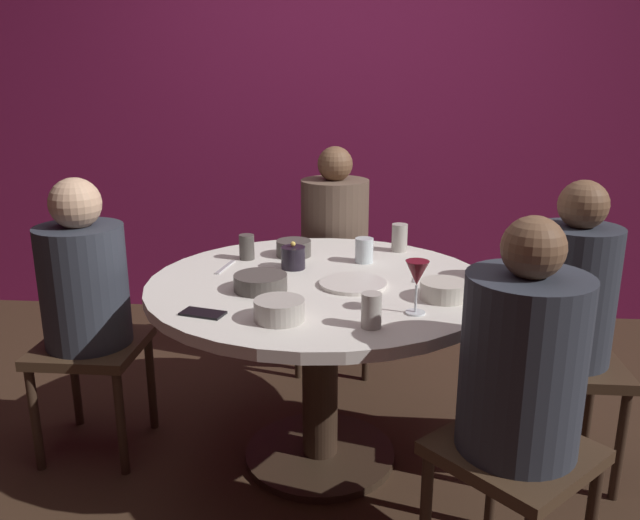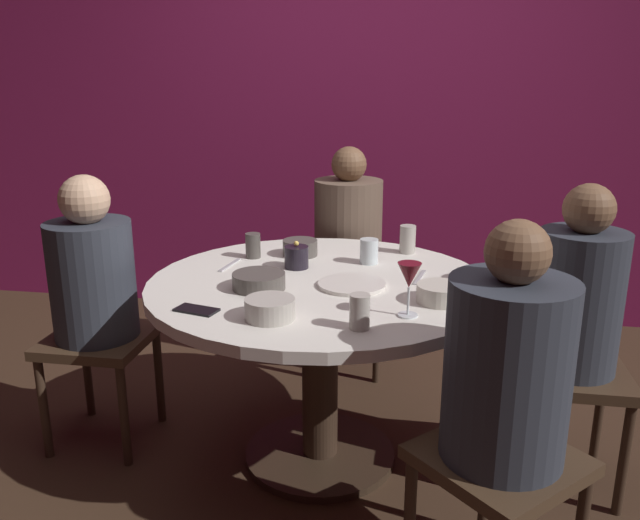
{
  "view_description": "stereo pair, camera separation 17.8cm",
  "coord_description": "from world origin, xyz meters",
  "px_view_note": "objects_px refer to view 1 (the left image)",
  "views": [
    {
      "loc": [
        0.19,
        -2.26,
        1.49
      ],
      "look_at": [
        0.0,
        0.0,
        0.83
      ],
      "focal_mm": 36.03,
      "sensor_mm": 36.0,
      "label": 1
    },
    {
      "loc": [
        0.37,
        -2.24,
        1.49
      ],
      "look_at": [
        0.0,
        0.0,
        0.83
      ],
      "focal_mm": 36.03,
      "sensor_mm": 36.0,
      "label": 2
    }
  ],
  "objects_px": {
    "bowl_serving_large": "(279,310)",
    "cup_near_candle": "(371,310)",
    "candle_holder": "(293,258)",
    "bowl_small_white": "(294,248)",
    "seated_diner_front_right": "(522,370)",
    "cell_phone": "(203,313)",
    "seated_diner_back": "(335,234)",
    "dining_table": "(320,321)",
    "seated_diner_right": "(572,300)",
    "cup_center_front": "(364,250)",
    "cup_by_right_diner": "(247,247)",
    "cup_by_left_diner": "(399,238)",
    "dinner_plate": "(353,284)",
    "seated_diner_left": "(84,287)",
    "wine_glass": "(417,275)",
    "bowl_sauce_side": "(444,290)",
    "bowl_salad_center": "(261,282)"
  },
  "relations": [
    {
      "from": "bowl_serving_large",
      "to": "cup_near_candle",
      "type": "height_order",
      "value": "cup_near_candle"
    },
    {
      "from": "candle_holder",
      "to": "bowl_small_white",
      "type": "bearing_deg",
      "value": 96.53
    },
    {
      "from": "seated_diner_front_right",
      "to": "candle_holder",
      "type": "bearing_deg",
      "value": -1.12
    },
    {
      "from": "cell_phone",
      "to": "bowl_small_white",
      "type": "relative_size",
      "value": 0.96
    },
    {
      "from": "seated_diner_back",
      "to": "cup_near_candle",
      "type": "bearing_deg",
      "value": 8.39
    },
    {
      "from": "candle_holder",
      "to": "cell_phone",
      "type": "relative_size",
      "value": 0.78
    },
    {
      "from": "dining_table",
      "to": "seated_diner_back",
      "type": "distance_m",
      "value": 0.88
    },
    {
      "from": "seated_diner_right",
      "to": "candle_holder",
      "type": "xyz_separation_m",
      "value": [
        -1.04,
        0.15,
        0.09
      ]
    },
    {
      "from": "seated_diner_front_right",
      "to": "bowl_small_white",
      "type": "height_order",
      "value": "seated_diner_front_right"
    },
    {
      "from": "cup_center_front",
      "to": "seated_diner_front_right",
      "type": "bearing_deg",
      "value": -62.51
    },
    {
      "from": "dining_table",
      "to": "seated_diner_right",
      "type": "bearing_deg",
      "value": 0.0
    },
    {
      "from": "seated_diner_back",
      "to": "cup_center_front",
      "type": "relative_size",
      "value": 11.47
    },
    {
      "from": "candle_holder",
      "to": "cup_by_right_diner",
      "type": "relative_size",
      "value": 1.06
    },
    {
      "from": "cup_by_left_diner",
      "to": "cup_center_front",
      "type": "relative_size",
      "value": 1.19
    },
    {
      "from": "seated_diner_back",
      "to": "dinner_plate",
      "type": "height_order",
      "value": "seated_diner_back"
    },
    {
      "from": "cup_near_candle",
      "to": "cup_center_front",
      "type": "relative_size",
      "value": 1.08
    },
    {
      "from": "seated_diner_left",
      "to": "candle_holder",
      "type": "relative_size",
      "value": 10.27
    },
    {
      "from": "seated_diner_left",
      "to": "cup_center_front",
      "type": "bearing_deg",
      "value": 13.5
    },
    {
      "from": "seated_diner_front_right",
      "to": "wine_glass",
      "type": "xyz_separation_m",
      "value": [
        -0.28,
        0.3,
        0.17
      ]
    },
    {
      "from": "cell_phone",
      "to": "seated_diner_right",
      "type": "bearing_deg",
      "value": 121.21
    },
    {
      "from": "seated_diner_front_right",
      "to": "bowl_small_white",
      "type": "bearing_deg",
      "value": -6.41
    },
    {
      "from": "seated_diner_right",
      "to": "wine_glass",
      "type": "bearing_deg",
      "value": 28.1
    },
    {
      "from": "seated_diner_front_right",
      "to": "bowl_sauce_side",
      "type": "distance_m",
      "value": 0.49
    },
    {
      "from": "dining_table",
      "to": "cell_phone",
      "type": "height_order",
      "value": "cell_phone"
    },
    {
      "from": "seated_diner_right",
      "to": "bowl_serving_large",
      "type": "relative_size",
      "value": 7.17
    },
    {
      "from": "cup_center_front",
      "to": "cell_phone",
      "type": "bearing_deg",
      "value": -128.29
    },
    {
      "from": "seated_diner_right",
      "to": "dinner_plate",
      "type": "xyz_separation_m",
      "value": [
        -0.8,
        -0.05,
        0.05
      ]
    },
    {
      "from": "cup_by_left_diner",
      "to": "cup_by_right_diner",
      "type": "height_order",
      "value": "cup_by_left_diner"
    },
    {
      "from": "dinner_plate",
      "to": "cell_phone",
      "type": "relative_size",
      "value": 1.76
    },
    {
      "from": "seated_diner_front_right",
      "to": "bowl_salad_center",
      "type": "distance_m",
      "value": 0.95
    },
    {
      "from": "dining_table",
      "to": "cup_center_front",
      "type": "relative_size",
      "value": 12.76
    },
    {
      "from": "cup_near_candle",
      "to": "cup_by_left_diner",
      "type": "height_order",
      "value": "cup_by_left_diner"
    },
    {
      "from": "dining_table",
      "to": "wine_glass",
      "type": "height_order",
      "value": "wine_glass"
    },
    {
      "from": "dinner_plate",
      "to": "bowl_serving_large",
      "type": "relative_size",
      "value": 1.55
    },
    {
      "from": "dinner_plate",
      "to": "bowl_salad_center",
      "type": "relative_size",
      "value": 1.3
    },
    {
      "from": "dinner_plate",
      "to": "bowl_sauce_side",
      "type": "distance_m",
      "value": 0.34
    },
    {
      "from": "wine_glass",
      "to": "cup_by_left_diner",
      "type": "xyz_separation_m",
      "value": [
        -0.03,
        0.75,
        -0.07
      ]
    },
    {
      "from": "bowl_small_white",
      "to": "seated_diner_back",
      "type": "bearing_deg",
      "value": 75.56
    },
    {
      "from": "seated_diner_left",
      "to": "dinner_plate",
      "type": "relative_size",
      "value": 4.56
    },
    {
      "from": "cup_by_left_diner",
      "to": "wine_glass",
      "type": "bearing_deg",
      "value": -87.97
    },
    {
      "from": "seated_diner_back",
      "to": "candle_holder",
      "type": "bearing_deg",
      "value": -9.32
    },
    {
      "from": "dining_table",
      "to": "dinner_plate",
      "type": "xyz_separation_m",
      "value": [
        0.12,
        -0.05,
        0.17
      ]
    },
    {
      "from": "seated_diner_right",
      "to": "bowl_sauce_side",
      "type": "height_order",
      "value": "seated_diner_right"
    },
    {
      "from": "dining_table",
      "to": "cup_near_candle",
      "type": "distance_m",
      "value": 0.53
    },
    {
      "from": "wine_glass",
      "to": "seated_diner_left",
      "type": "bearing_deg",
      "value": 165.95
    },
    {
      "from": "candle_holder",
      "to": "bowl_sauce_side",
      "type": "bearing_deg",
      "value": -29.13
    },
    {
      "from": "seated_diner_right",
      "to": "cup_by_left_diner",
      "type": "distance_m",
      "value": 0.76
    },
    {
      "from": "cell_phone",
      "to": "bowl_serving_large",
      "type": "height_order",
      "value": "bowl_serving_large"
    },
    {
      "from": "seated_diner_right",
      "to": "wine_glass",
      "type": "height_order",
      "value": "seated_diner_right"
    },
    {
      "from": "seated_diner_left",
      "to": "cup_by_right_diner",
      "type": "relative_size",
      "value": 10.87
    }
  ]
}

